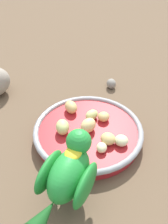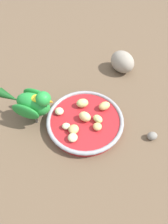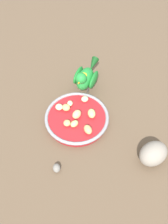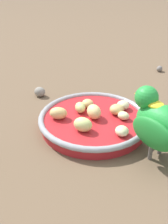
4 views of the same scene
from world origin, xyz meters
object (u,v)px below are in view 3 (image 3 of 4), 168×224
at_px(apple_piece_2, 88,129).
at_px(apple_piece_4, 59,108).
at_px(rock_large, 153,154).
at_px(apple_piece_3, 67,123).
at_px(apple_piece_6, 70,103).
at_px(parrot, 86,77).
at_px(apple_piece_7, 66,107).
at_px(apple_piece_0, 92,113).
at_px(apple_piece_1, 77,114).
at_px(apple_piece_5, 85,99).
at_px(apple_piece_8, 75,124).
at_px(pebble_0, 57,168).
at_px(feeding_bowl, 77,118).

distance_m(apple_piece_2, apple_piece_4, 0.14).
height_order(apple_piece_4, rock_large, rock_large).
distance_m(apple_piece_3, apple_piece_6, 0.09).
relative_size(apple_piece_4, parrot, 0.15).
xyz_separation_m(apple_piece_7, rock_large, (0.33, -0.05, 0.00)).
bearing_deg(apple_piece_0, apple_piece_7, -172.56).
height_order(apple_piece_1, parrot, parrot).
relative_size(apple_piece_2, apple_piece_7, 1.21).
distance_m(apple_piece_5, apple_piece_7, 0.08).
bearing_deg(apple_piece_0, apple_piece_6, 172.44).
xyz_separation_m(apple_piece_6, parrot, (0.01, 0.11, 0.04)).
relative_size(apple_piece_4, apple_piece_8, 0.90).
distance_m(apple_piece_0, apple_piece_6, 0.09).
bearing_deg(rock_large, apple_piece_7, 171.54).
bearing_deg(pebble_0, apple_piece_7, 109.65).
xyz_separation_m(apple_piece_6, rock_large, (0.33, -0.07, 0.01)).
distance_m(feeding_bowl, apple_piece_4, 0.08).
bearing_deg(apple_piece_4, feeding_bowl, -1.86).
distance_m(feeding_bowl, apple_piece_3, 0.05).
bearing_deg(apple_piece_4, apple_piece_8, -24.05).
bearing_deg(apple_piece_1, apple_piece_5, 94.26).
distance_m(parrot, pebble_0, 0.36).
xyz_separation_m(apple_piece_2, apple_piece_6, (-0.11, 0.08, -0.00)).
relative_size(apple_piece_6, rock_large, 0.25).
bearing_deg(feeding_bowl, apple_piece_5, 94.34).
distance_m(feeding_bowl, apple_piece_6, 0.06).
bearing_deg(parrot, apple_piece_5, 20.37).
bearing_deg(feeding_bowl, apple_piece_8, -71.47).
bearing_deg(apple_piece_4, apple_piece_5, 48.94).
height_order(apple_piece_2, parrot, parrot).
height_order(apple_piece_3, apple_piece_4, same).
distance_m(apple_piece_0, apple_piece_2, 0.07).
distance_m(apple_piece_3, apple_piece_5, 0.13).
height_order(feeding_bowl, rock_large, rock_large).
relative_size(apple_piece_1, apple_piece_4, 1.35).
bearing_deg(parrot, apple_piece_3, 3.08).
distance_m(apple_piece_4, apple_piece_5, 0.10).
bearing_deg(apple_piece_5, apple_piece_8, -81.13).
distance_m(apple_piece_0, apple_piece_1, 0.05).
distance_m(feeding_bowl, pebble_0, 0.20).
distance_m(apple_piece_1, apple_piece_8, 0.04).
distance_m(apple_piece_2, apple_piece_5, 0.14).
bearing_deg(apple_piece_0, parrot, 123.36).
height_order(apple_piece_3, pebble_0, apple_piece_3).
height_order(apple_piece_5, parrot, parrot).
relative_size(apple_piece_2, apple_piece_4, 1.34).
relative_size(apple_piece_4, pebble_0, 0.95).
relative_size(apple_piece_3, rock_large, 0.26).
relative_size(apple_piece_0, apple_piece_8, 1.22).
height_order(apple_piece_3, parrot, parrot).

